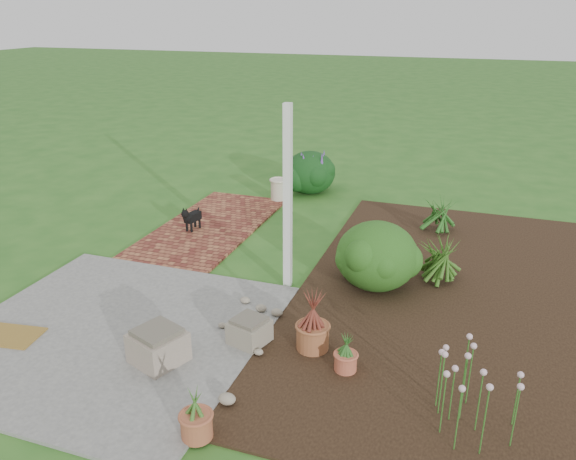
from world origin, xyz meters
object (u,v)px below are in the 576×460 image
(black_dog, at_px, (191,217))
(evergreen_shrub, at_px, (377,254))
(cream_ceramic_urn, at_px, (278,189))
(stone_trough_near, at_px, (157,347))

(black_dog, xyz_separation_m, evergreen_shrub, (3.35, -0.98, 0.21))
(black_dog, relative_size, evergreen_shrub, 0.43)
(cream_ceramic_urn, height_order, evergreen_shrub, evergreen_shrub)
(cream_ceramic_urn, bearing_deg, stone_trough_near, -83.46)
(stone_trough_near, bearing_deg, cream_ceramic_urn, 96.54)
(cream_ceramic_urn, xyz_separation_m, evergreen_shrub, (2.52, -3.04, 0.26))
(cream_ceramic_urn, bearing_deg, evergreen_shrub, -50.27)
(stone_trough_near, distance_m, black_dog, 3.78)
(stone_trough_near, relative_size, cream_ceramic_urn, 1.04)
(stone_trough_near, relative_size, black_dog, 0.90)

